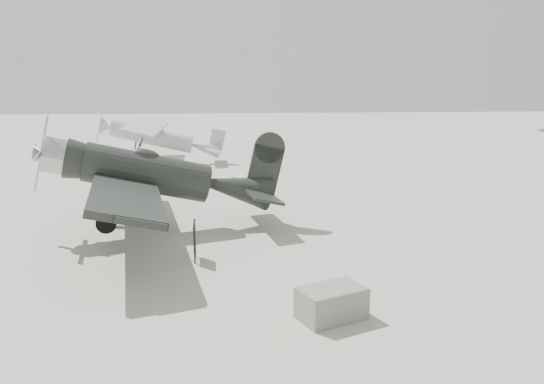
# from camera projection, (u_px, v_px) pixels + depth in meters

# --- Properties ---
(ground) EXTENTS (160.00, 160.00, 0.00)m
(ground) POSITION_uv_depth(u_px,v_px,m) (253.00, 240.00, 20.25)
(ground) COLOR #A39E90
(ground) RESTS_ON ground
(lowwing_monoplane) EXTENTS (9.62, 13.38, 4.29)m
(lowwing_monoplane) POSITION_uv_depth(u_px,v_px,m) (159.00, 176.00, 21.04)
(lowwing_monoplane) COLOR black
(lowwing_monoplane) RESTS_ON ground
(highwing_monoplane) EXTENTS (8.85, 12.39, 3.54)m
(highwing_monoplane) POSITION_uv_depth(u_px,v_px,m) (157.00, 134.00, 38.16)
(highwing_monoplane) COLOR #A5A7AA
(highwing_monoplane) RESTS_ON ground
(equipment_block) EXTENTS (1.92, 1.59, 0.83)m
(equipment_block) POSITION_uv_depth(u_px,v_px,m) (331.00, 303.00, 13.52)
(equipment_block) COLOR #64625D
(equipment_block) RESTS_ON ground
(sign_board) EXTENTS (0.09, 0.95, 1.37)m
(sign_board) POSITION_uv_depth(u_px,v_px,m) (195.00, 237.00, 17.81)
(sign_board) COLOR #333333
(sign_board) RESTS_ON ground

